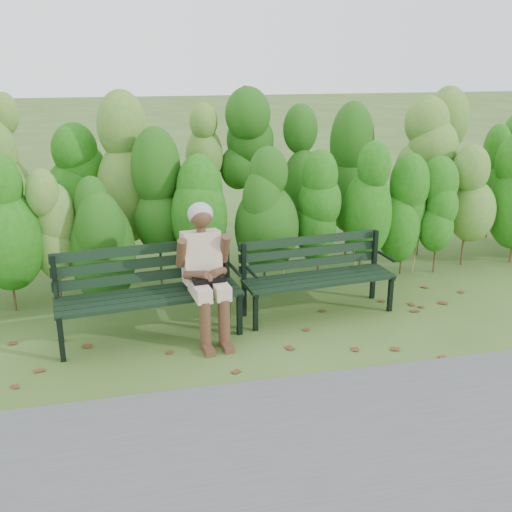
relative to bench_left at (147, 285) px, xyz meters
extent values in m
plane|color=#385018|center=(1.17, -0.27, -0.55)|extent=(80.00, 80.00, 0.00)
cube|color=#474749|center=(1.17, -2.47, -0.54)|extent=(60.00, 2.50, 0.01)
cylinder|color=#47381E|center=(-1.59, 1.03, -0.15)|extent=(0.03, 0.03, 0.80)
cylinder|color=#47381E|center=(-0.98, 1.03, -0.15)|extent=(0.03, 0.03, 0.80)
ellipsoid|color=#19620F|center=(-0.98, 1.03, 0.49)|extent=(0.64, 0.64, 1.44)
cylinder|color=#47381E|center=(-0.36, 1.03, -0.15)|extent=(0.03, 0.03, 0.80)
ellipsoid|color=#19620F|center=(-0.36, 1.03, 0.49)|extent=(0.64, 0.64, 1.44)
cylinder|color=#47381E|center=(0.25, 1.03, -0.15)|extent=(0.03, 0.03, 0.80)
ellipsoid|color=#19620F|center=(0.25, 1.03, 0.49)|extent=(0.64, 0.64, 1.44)
cylinder|color=#47381E|center=(0.86, 1.03, -0.15)|extent=(0.03, 0.03, 0.80)
ellipsoid|color=#19620F|center=(0.86, 1.03, 0.49)|extent=(0.64, 0.64, 1.44)
cylinder|color=#47381E|center=(1.47, 1.03, -0.15)|extent=(0.03, 0.03, 0.80)
ellipsoid|color=#19620F|center=(1.47, 1.03, 0.49)|extent=(0.64, 0.64, 1.44)
cylinder|color=#47381E|center=(2.08, 1.03, -0.15)|extent=(0.03, 0.03, 0.80)
ellipsoid|color=#19620F|center=(2.08, 1.03, 0.49)|extent=(0.64, 0.64, 1.44)
cylinder|color=#47381E|center=(2.70, 1.03, -0.15)|extent=(0.03, 0.03, 0.80)
ellipsoid|color=#19620F|center=(2.70, 1.03, 0.49)|extent=(0.64, 0.64, 1.44)
cylinder|color=#47381E|center=(3.31, 1.03, -0.15)|extent=(0.03, 0.03, 0.80)
ellipsoid|color=#19620F|center=(3.31, 1.03, 0.49)|extent=(0.64, 0.64, 1.44)
cylinder|color=#47381E|center=(3.92, 1.03, -0.15)|extent=(0.03, 0.03, 0.80)
ellipsoid|color=#19620F|center=(3.92, 1.03, 0.49)|extent=(0.64, 0.64, 1.44)
cylinder|color=#47381E|center=(4.53, 1.03, -0.15)|extent=(0.03, 0.03, 0.80)
ellipsoid|color=#19620F|center=(4.53, 1.03, 0.49)|extent=(0.64, 0.64, 1.44)
cylinder|color=#47381E|center=(-1.52, 2.03, 0.00)|extent=(0.04, 0.04, 1.10)
ellipsoid|color=#2C5515|center=(-1.52, 2.03, 0.88)|extent=(0.70, 0.70, 1.98)
cylinder|color=#47381E|center=(-0.75, 2.03, 0.00)|extent=(0.04, 0.04, 1.10)
ellipsoid|color=#2C5515|center=(-0.75, 2.03, 0.88)|extent=(0.70, 0.70, 1.98)
cylinder|color=#47381E|center=(0.01, 2.03, 0.00)|extent=(0.04, 0.04, 1.10)
ellipsoid|color=#2C5515|center=(0.01, 2.03, 0.88)|extent=(0.70, 0.70, 1.98)
cylinder|color=#47381E|center=(0.78, 2.03, 0.00)|extent=(0.04, 0.04, 1.10)
ellipsoid|color=#2C5515|center=(0.78, 2.03, 0.88)|extent=(0.70, 0.70, 1.98)
cylinder|color=#47381E|center=(1.55, 2.03, 0.00)|extent=(0.04, 0.04, 1.10)
ellipsoid|color=#2C5515|center=(1.55, 2.03, 0.88)|extent=(0.70, 0.70, 1.98)
cylinder|color=#47381E|center=(2.32, 2.03, 0.00)|extent=(0.04, 0.04, 1.10)
ellipsoid|color=#2C5515|center=(2.32, 2.03, 0.88)|extent=(0.70, 0.70, 1.98)
cylinder|color=#47381E|center=(3.09, 2.03, 0.00)|extent=(0.04, 0.04, 1.10)
ellipsoid|color=#2C5515|center=(3.09, 2.03, 0.88)|extent=(0.70, 0.70, 1.98)
cylinder|color=#47381E|center=(3.85, 2.03, 0.00)|extent=(0.04, 0.04, 1.10)
ellipsoid|color=#2C5515|center=(3.85, 2.03, 0.88)|extent=(0.70, 0.70, 1.98)
cylinder|color=#47381E|center=(4.62, 2.03, 0.00)|extent=(0.04, 0.04, 1.10)
ellipsoid|color=#2C5515|center=(4.62, 2.03, 0.88)|extent=(0.70, 0.70, 1.98)
cylinder|color=#47381E|center=(5.39, 2.03, 0.00)|extent=(0.04, 0.04, 1.10)
ellipsoid|color=#2C5515|center=(5.39, 2.03, 0.88)|extent=(0.70, 0.70, 1.98)
cube|color=#5C2F1A|center=(0.18, 0.26, -0.54)|extent=(0.10, 0.11, 0.01)
cube|color=#5C2F1A|center=(0.26, 0.08, -0.54)|extent=(0.10, 0.11, 0.01)
cube|color=#5C2F1A|center=(1.93, -1.29, -0.54)|extent=(0.09, 0.07, 0.01)
cube|color=#5C2F1A|center=(-0.10, -1.03, -0.54)|extent=(0.11, 0.11, 0.01)
cube|color=#5C2F1A|center=(-0.96, 0.02, -0.54)|extent=(0.11, 0.11, 0.01)
cube|color=#5C2F1A|center=(0.34, -1.16, -0.54)|extent=(0.09, 0.11, 0.01)
cube|color=#5C2F1A|center=(2.81, -0.45, -0.54)|extent=(0.09, 0.10, 0.01)
cube|color=#5C2F1A|center=(0.82, 0.35, -0.54)|extent=(0.11, 0.11, 0.01)
cube|color=#5C2F1A|center=(-0.07, 0.34, -0.54)|extent=(0.08, 0.10, 0.01)
cube|color=#5C2F1A|center=(2.82, -0.85, -0.54)|extent=(0.11, 0.11, 0.01)
cube|color=#5C2F1A|center=(3.03, -1.35, -0.54)|extent=(0.11, 0.11, 0.01)
cube|color=#5C2F1A|center=(2.30, 0.63, -0.54)|extent=(0.08, 0.10, 0.01)
cube|color=#5C2F1A|center=(3.61, 0.30, -0.54)|extent=(0.10, 0.09, 0.01)
cube|color=#5C2F1A|center=(3.84, 0.39, -0.54)|extent=(0.11, 0.11, 0.01)
cube|color=#5C2F1A|center=(0.30, -0.10, -0.54)|extent=(0.10, 0.11, 0.01)
cube|color=#5C2F1A|center=(0.02, 0.51, -0.54)|extent=(0.11, 0.11, 0.01)
cube|color=#5C2F1A|center=(3.13, -0.71, -0.54)|extent=(0.10, 0.08, 0.01)
cube|color=black|center=(0.03, -0.31, -0.08)|extent=(1.86, 0.31, 0.04)
cube|color=black|center=(0.02, -0.18, -0.08)|extent=(1.86, 0.31, 0.04)
cube|color=black|center=(0.01, -0.05, -0.08)|extent=(1.86, 0.31, 0.04)
cube|color=black|center=(-0.01, 0.08, -0.08)|extent=(1.86, 0.31, 0.04)
cube|color=black|center=(-0.02, 0.18, 0.03)|extent=(1.86, 0.26, 0.11)
cube|color=black|center=(-0.02, 0.19, 0.18)|extent=(1.86, 0.26, 0.11)
cube|color=black|center=(-0.02, 0.21, 0.32)|extent=(1.86, 0.26, 0.11)
cube|color=black|center=(-0.85, -0.41, -0.32)|extent=(0.06, 0.06, 0.47)
cube|color=black|center=(-0.90, 0.03, -0.08)|extent=(0.06, 0.06, 0.93)
cube|color=black|center=(-0.87, -0.21, -0.10)|extent=(0.11, 0.52, 0.04)
cylinder|color=black|center=(-0.87, -0.26, 0.12)|extent=(0.08, 0.39, 0.04)
cube|color=black|center=(0.92, -0.22, -0.32)|extent=(0.06, 0.06, 0.47)
cube|color=black|center=(0.87, 0.22, -0.08)|extent=(0.06, 0.06, 0.93)
cube|color=black|center=(0.90, -0.02, -0.10)|extent=(0.11, 0.52, 0.04)
cylinder|color=black|center=(0.90, -0.07, 0.12)|extent=(0.08, 0.39, 0.04)
cube|color=black|center=(1.91, -0.08, -0.12)|extent=(1.70, 0.27, 0.04)
cube|color=black|center=(1.90, 0.03, -0.12)|extent=(1.70, 0.27, 0.04)
cube|color=black|center=(1.88, 0.15, -0.12)|extent=(1.70, 0.27, 0.04)
cube|color=black|center=(1.87, 0.27, -0.12)|extent=(1.70, 0.27, 0.04)
cube|color=black|center=(1.87, 0.35, -0.02)|extent=(1.69, 0.22, 0.10)
cube|color=black|center=(1.86, 0.37, 0.11)|extent=(1.69, 0.22, 0.10)
cube|color=black|center=(1.86, 0.38, 0.24)|extent=(1.69, 0.22, 0.10)
cube|color=black|center=(1.10, -0.17, -0.34)|extent=(0.05, 0.05, 0.42)
cube|color=black|center=(1.06, 0.23, -0.12)|extent=(0.05, 0.05, 0.85)
cube|color=black|center=(1.08, 0.01, -0.14)|extent=(0.09, 0.47, 0.04)
cylinder|color=black|center=(1.09, -0.03, 0.06)|extent=(0.07, 0.36, 0.03)
cube|color=black|center=(2.72, -0.02, -0.34)|extent=(0.05, 0.05, 0.42)
cube|color=black|center=(2.68, 0.39, -0.12)|extent=(0.05, 0.05, 0.85)
cube|color=black|center=(2.70, 0.17, -0.14)|extent=(0.09, 0.47, 0.04)
cylinder|color=black|center=(2.70, 0.12, 0.06)|extent=(0.07, 0.36, 0.03)
cube|color=#BFA992|center=(0.50, -0.29, 0.01)|extent=(0.20, 0.47, 0.14)
cube|color=#BFA992|center=(0.70, -0.27, 0.01)|extent=(0.20, 0.47, 0.14)
cylinder|color=#4F311F|center=(0.52, -0.47, -0.29)|extent=(0.13, 0.13, 0.51)
cylinder|color=#4F311F|center=(0.72, -0.45, -0.29)|extent=(0.13, 0.13, 0.51)
cube|color=#4F311F|center=(0.53, -0.56, -0.52)|extent=(0.12, 0.23, 0.06)
cube|color=#4F311F|center=(0.73, -0.54, -0.52)|extent=(0.12, 0.23, 0.06)
cube|color=#BFA992|center=(0.57, 0.01, 0.26)|extent=(0.42, 0.31, 0.56)
cylinder|color=#4F311F|center=(0.57, -0.01, 0.55)|extent=(0.10, 0.10, 0.11)
sphere|color=#4F311F|center=(0.57, -0.02, 0.69)|extent=(0.23, 0.23, 0.23)
ellipsoid|color=gray|center=(0.57, 0.01, 0.72)|extent=(0.26, 0.25, 0.24)
cylinder|color=#4F311F|center=(0.35, -0.10, 0.35)|extent=(0.12, 0.23, 0.33)
cylinder|color=#4F311F|center=(0.80, -0.05, 0.35)|extent=(0.12, 0.23, 0.33)
cylinder|color=#4F311F|center=(0.48, -0.23, 0.15)|extent=(0.27, 0.27, 0.14)
cylinder|color=#4F311F|center=(0.71, -0.20, 0.15)|extent=(0.23, 0.29, 0.14)
sphere|color=#4F311F|center=(0.60, -0.28, 0.13)|extent=(0.12, 0.12, 0.12)
cube|color=black|center=(0.60, -0.27, 0.06)|extent=(0.34, 0.16, 0.17)
camera|label=1|loc=(-0.21, -5.83, 2.23)|focal=42.00mm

